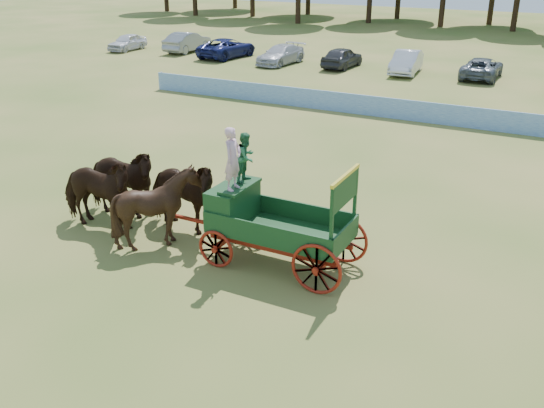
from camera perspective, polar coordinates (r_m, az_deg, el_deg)
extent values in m
plane|color=#9B8046|center=(17.43, -10.00, -5.30)|extent=(160.00, 160.00, 0.00)
imported|color=black|center=(19.39, -16.25, 1.00)|extent=(2.97, 1.60, 2.40)
imported|color=black|center=(20.13, -14.13, 2.05)|extent=(2.96, 1.59, 2.40)
imported|color=black|center=(17.89, -10.63, -0.31)|extent=(2.35, 2.13, 2.40)
imported|color=black|center=(18.69, -8.58, 0.87)|extent=(2.91, 1.46, 2.40)
cube|color=maroon|center=(17.38, -3.62, -2.84)|extent=(0.12, 2.00, 0.12)
cube|color=maroon|center=(16.17, 5.55, -4.99)|extent=(0.12, 2.00, 0.12)
cube|color=maroon|center=(16.23, -0.09, -4.29)|extent=(3.80, 0.10, 0.12)
cube|color=maroon|center=(17.10, 1.63, -2.79)|extent=(3.80, 0.10, 0.12)
cube|color=maroon|center=(17.76, -6.12, -1.80)|extent=(2.80, 0.09, 0.09)
cube|color=#16431A|center=(16.54, 0.80, -2.65)|extent=(3.80, 1.80, 0.10)
cube|color=#16431A|center=(15.71, -0.66, -2.90)|extent=(3.80, 0.06, 0.55)
cube|color=#16431A|center=(17.13, 2.14, -0.62)|extent=(3.80, 0.06, 0.55)
cube|color=#16431A|center=(15.73, 6.92, -3.03)|extent=(0.06, 1.80, 0.55)
cube|color=#16431A|center=(16.98, -3.70, 0.05)|extent=(0.85, 1.70, 1.05)
cube|color=#16431A|center=(16.65, -3.02, 1.70)|extent=(0.55, 1.50, 0.08)
cube|color=#16431A|center=(17.25, -4.76, -0.33)|extent=(0.10, 1.60, 0.65)
cube|color=#16431A|center=(17.28, -4.23, -1.36)|extent=(0.55, 1.60, 0.06)
cube|color=#16431A|center=(14.80, 5.63, -1.92)|extent=(0.08, 0.08, 1.80)
cube|color=#16431A|center=(16.18, 7.80, 0.20)|extent=(0.08, 0.08, 1.80)
cube|color=#16431A|center=(15.26, 6.87, 1.25)|extent=(0.07, 1.75, 0.75)
cube|color=gold|center=(15.11, 6.94, 2.66)|extent=(0.08, 1.80, 0.09)
cube|color=gold|center=(15.27, 6.73, 1.28)|extent=(0.02, 1.30, 0.12)
torus|color=maroon|center=(16.68, -5.31, -4.25)|extent=(1.09, 0.09, 1.09)
torus|color=maroon|center=(18.13, -2.07, -1.83)|extent=(1.09, 0.09, 1.09)
torus|color=maroon|center=(15.35, 4.19, -6.15)|extent=(1.39, 0.09, 1.39)
torus|color=maroon|center=(16.92, 6.80, -3.34)|extent=(1.39, 0.09, 1.39)
imported|color=#DFAABD|center=(16.06, -3.72, 4.27)|extent=(0.41, 0.62, 1.71)
imported|color=#276A3E|center=(16.68, -2.45, 4.44)|extent=(0.53, 0.68, 1.39)
cube|color=#1F58A8|center=(32.72, 7.99, 9.29)|extent=(26.00, 0.08, 1.05)
imported|color=silver|center=(55.02, -13.47, 14.60)|extent=(1.79, 4.08, 1.37)
imported|color=gray|center=(53.29, -7.98, 14.87)|extent=(1.78, 4.96, 1.63)
imported|color=navy|center=(50.07, -4.25, 14.45)|extent=(3.05, 5.66, 1.51)
imported|color=silver|center=(47.01, 0.82, 13.88)|extent=(2.39, 4.99, 1.40)
imported|color=#333338|center=(45.81, 6.61, 13.55)|extent=(1.95, 4.47, 1.50)
imported|color=silver|center=(44.31, 12.52, 12.89)|extent=(2.11, 4.87, 1.56)
imported|color=slate|center=(43.99, 19.14, 12.00)|extent=(2.36, 5.00, 1.38)
cylinder|color=#382314|center=(73.29, 2.48, 18.40)|extent=(0.60, 0.60, 4.59)
cylinder|color=#382314|center=(74.62, 9.16, 18.12)|extent=(0.60, 0.60, 4.31)
cylinder|color=#382314|center=(72.53, 15.78, 17.82)|extent=(0.60, 0.60, 5.24)
cylinder|color=#382314|center=(70.81, 21.99, 16.82)|extent=(0.60, 0.60, 4.90)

